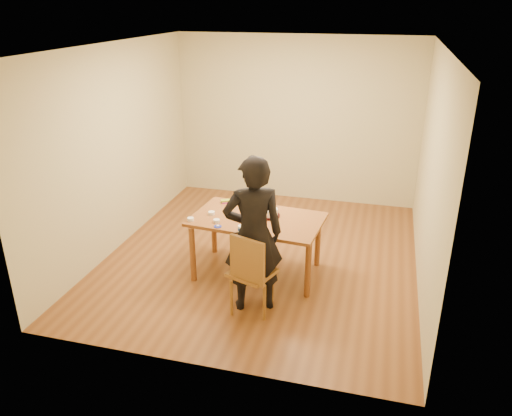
% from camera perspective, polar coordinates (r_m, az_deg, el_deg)
% --- Properties ---
extents(room_shell, '(4.00, 4.50, 2.70)m').
position_cam_1_polar(room_shell, '(6.53, 1.46, 6.40)').
color(room_shell, brown).
rests_on(room_shell, ground).
extents(dining_table, '(1.63, 1.06, 0.04)m').
position_cam_1_polar(dining_table, '(6.03, 0.12, -1.31)').
color(dining_table, brown).
rests_on(dining_table, floor).
extents(dining_chair, '(0.55, 0.55, 0.04)m').
position_cam_1_polar(dining_chair, '(5.45, -0.44, -7.39)').
color(dining_chair, brown).
rests_on(dining_chair, floor).
extents(cake_plate, '(0.26, 0.26, 0.02)m').
position_cam_1_polar(cake_plate, '(6.06, 1.51, -0.86)').
color(cake_plate, red).
rests_on(cake_plate, dining_table).
extents(cake, '(0.21, 0.21, 0.07)m').
position_cam_1_polar(cake, '(6.05, 1.52, -0.48)').
color(cake, white).
rests_on(cake, cake_plate).
extents(frosting_dome, '(0.21, 0.21, 0.03)m').
position_cam_1_polar(frosting_dome, '(6.03, 1.52, -0.07)').
color(frosting_dome, white).
rests_on(frosting_dome, cake).
extents(frosting_tub, '(0.09, 0.09, 0.08)m').
position_cam_1_polar(frosting_tub, '(5.65, -1.62, -2.40)').
color(frosting_tub, white).
rests_on(frosting_tub, dining_table).
extents(frosting_lid, '(0.09, 0.09, 0.01)m').
position_cam_1_polar(frosting_lid, '(5.80, -4.39, -2.12)').
color(frosting_lid, '#172298').
rests_on(frosting_lid, dining_table).
extents(frosting_dollop, '(0.04, 0.04, 0.02)m').
position_cam_1_polar(frosting_dollop, '(5.80, -4.40, -2.00)').
color(frosting_dollop, white).
rests_on(frosting_dollop, frosting_lid).
extents(ramekin_green, '(0.08, 0.08, 0.04)m').
position_cam_1_polar(ramekin_green, '(5.91, -4.53, -1.47)').
color(ramekin_green, white).
rests_on(ramekin_green, dining_table).
extents(ramekin_yellow, '(0.08, 0.08, 0.04)m').
position_cam_1_polar(ramekin_yellow, '(6.13, -5.10, -0.58)').
color(ramekin_yellow, white).
rests_on(ramekin_yellow, dining_table).
extents(ramekin_multi, '(0.08, 0.08, 0.04)m').
position_cam_1_polar(ramekin_multi, '(5.99, -7.49, -1.28)').
color(ramekin_multi, white).
rests_on(ramekin_multi, dining_table).
extents(candy_box_pink, '(0.14, 0.11, 0.02)m').
position_cam_1_polar(candy_box_pink, '(6.47, -3.40, 0.67)').
color(candy_box_pink, '#CE3088').
rests_on(candy_box_pink, dining_table).
extents(candy_box_green, '(0.15, 0.12, 0.02)m').
position_cam_1_polar(candy_box_green, '(6.47, -3.44, 0.85)').
color(candy_box_green, '#35991C').
rests_on(candy_box_green, candy_box_pink).
extents(spatula, '(0.14, 0.12, 0.01)m').
position_cam_1_polar(spatula, '(5.65, -1.85, -2.78)').
color(spatula, black).
rests_on(spatula, dining_table).
extents(person, '(0.76, 0.64, 1.76)m').
position_cam_1_polar(person, '(5.29, -0.32, -3.11)').
color(person, black).
rests_on(person, floor).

